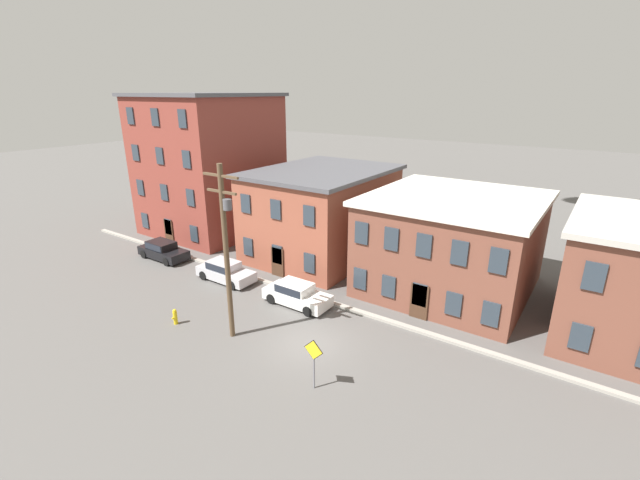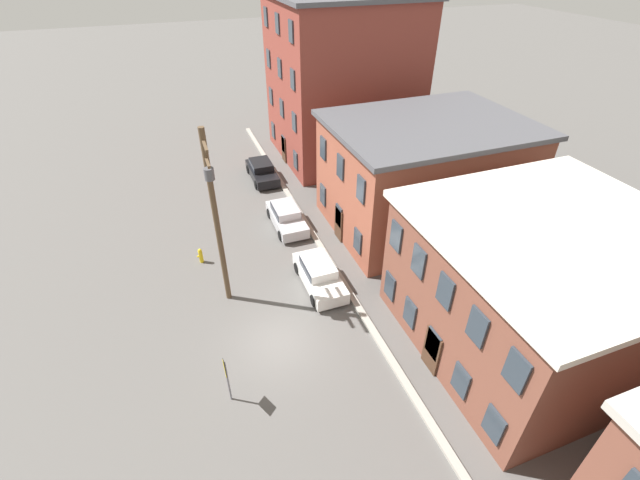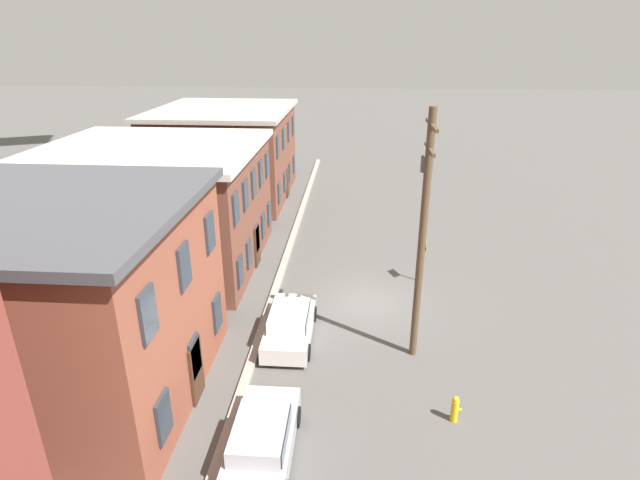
# 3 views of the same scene
# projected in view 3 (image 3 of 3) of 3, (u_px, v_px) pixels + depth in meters

# --- Properties ---
(ground_plane) EXTENTS (200.00, 200.00, 0.00)m
(ground_plane) POSITION_uv_depth(u_px,v_px,m) (367.00, 302.00, 23.59)
(ground_plane) COLOR #565451
(kerb_strip) EXTENTS (56.00, 0.36, 0.16)m
(kerb_strip) POSITION_uv_depth(u_px,v_px,m) (273.00, 297.00, 23.87)
(kerb_strip) COLOR #9E998E
(kerb_strip) RESTS_ON ground_plane
(apartment_midblock) EXTENTS (9.12, 11.91, 7.05)m
(apartment_midblock) POSITION_uv_depth(u_px,v_px,m) (19.00, 302.00, 16.49)
(apartment_midblock) COLOR brown
(apartment_midblock) RESTS_ON ground_plane
(apartment_far) EXTENTS (10.56, 11.03, 6.47)m
(apartment_far) POSITION_uv_depth(u_px,v_px,m) (157.00, 206.00, 26.60)
(apartment_far) COLOR brown
(apartment_far) RESTS_ON ground_plane
(apartment_annex) EXTENTS (11.49, 9.73, 6.71)m
(apartment_annex) POSITION_uv_depth(u_px,v_px,m) (226.00, 153.00, 37.88)
(apartment_annex) COLOR brown
(apartment_annex) RESTS_ON ground_plane
(car_silver) EXTENTS (4.40, 1.92, 1.43)m
(car_silver) POSITION_uv_depth(u_px,v_px,m) (261.00, 441.00, 14.56)
(car_silver) COLOR #B7B7BC
(car_silver) RESTS_ON ground_plane
(car_white) EXTENTS (4.40, 1.92, 1.43)m
(car_white) POSITION_uv_depth(u_px,v_px,m) (290.00, 323.00, 20.48)
(car_white) COLOR silver
(car_white) RESTS_ON ground_plane
(caution_sign) EXTENTS (1.02, 0.08, 2.55)m
(caution_sign) POSITION_uv_depth(u_px,v_px,m) (424.00, 251.00, 24.90)
(caution_sign) COLOR slate
(caution_sign) RESTS_ON ground_plane
(utility_pole) EXTENTS (2.40, 0.44, 9.58)m
(utility_pole) POSITION_uv_depth(u_px,v_px,m) (423.00, 227.00, 17.79)
(utility_pole) COLOR brown
(utility_pole) RESTS_ON ground_plane
(fire_hydrant) EXTENTS (0.24, 0.34, 0.96)m
(fire_hydrant) POSITION_uv_depth(u_px,v_px,m) (455.00, 409.00, 16.20)
(fire_hydrant) COLOR yellow
(fire_hydrant) RESTS_ON ground_plane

